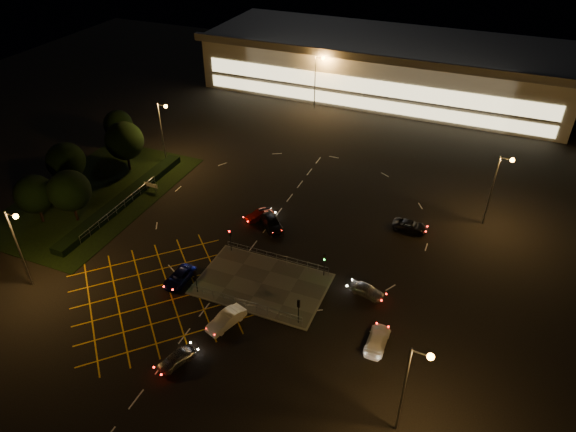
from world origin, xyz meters
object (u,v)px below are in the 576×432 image
at_px(signal_sw, 196,277).
at_px(car_circ_red, 259,215).
at_px(signal_ne, 325,260).
at_px(car_left_blue, 179,277).
at_px(car_near_silver, 176,358).
at_px(signal_se, 299,307).
at_px(car_far_dkgrey, 271,223).
at_px(car_right_silver, 366,290).
at_px(signal_nw, 230,236).
at_px(car_queue_white, 226,320).
at_px(car_east_grey, 410,226).
at_px(car_approach_white, 377,340).

relative_size(signal_sw, car_circ_red, 0.84).
height_order(signal_ne, car_left_blue, signal_ne).
bearing_deg(car_circ_red, car_near_silver, -47.59).
height_order(signal_sw, car_circ_red, signal_sw).
xyz_separation_m(signal_se, car_near_silver, (-8.82, -9.16, -1.73)).
xyz_separation_m(car_far_dkgrey, car_right_silver, (14.81, -7.56, -0.08)).
relative_size(signal_nw, car_near_silver, 0.84).
height_order(car_near_silver, car_far_dkgrey, car_far_dkgrey).
bearing_deg(car_far_dkgrey, signal_sw, -144.37).
bearing_deg(car_right_silver, signal_sw, 123.36).
height_order(car_queue_white, car_east_grey, car_queue_white).
xyz_separation_m(signal_sw, car_approach_white, (20.21, 0.35, -1.68)).
relative_size(car_queue_white, car_approach_white, 0.95).
height_order(signal_se, car_far_dkgrey, signal_se).
relative_size(car_near_silver, car_approach_white, 0.79).
height_order(car_near_silver, car_circ_red, car_near_silver).
height_order(signal_nw, car_queue_white, signal_nw).
relative_size(car_queue_white, car_east_grey, 1.00).
height_order(signal_se, car_queue_white, signal_se).
distance_m(car_circ_red, car_approach_white, 25.11).
height_order(signal_nw, car_far_dkgrey, signal_nw).
bearing_deg(car_left_blue, car_circ_red, 80.49).
relative_size(signal_ne, car_left_blue, 0.70).
height_order(signal_se, signal_ne, same).
bearing_deg(car_right_silver, signal_se, 154.01).
bearing_deg(car_queue_white, signal_se, 43.10).
bearing_deg(signal_nw, car_far_dkgrey, 68.83).
height_order(car_right_silver, car_circ_red, car_right_silver).
relative_size(signal_nw, car_east_grey, 0.70).
distance_m(car_near_silver, car_east_grey, 34.09).
distance_m(car_queue_white, car_circ_red, 19.25).
bearing_deg(car_left_blue, car_queue_white, -23.08).
xyz_separation_m(car_near_silver, car_right_silver, (14.14, 16.06, 0.03)).
xyz_separation_m(signal_sw, signal_se, (12.00, 0.00, 0.00)).
bearing_deg(car_east_grey, car_far_dkgrey, 110.87).
distance_m(signal_ne, car_near_silver, 19.36).
xyz_separation_m(signal_sw, car_queue_white, (5.22, -3.01, -1.63)).
height_order(signal_sw, car_approach_white, signal_sw).
xyz_separation_m(car_near_silver, car_approach_white, (17.03, 9.52, 0.05)).
relative_size(signal_sw, signal_ne, 1.00).
relative_size(car_left_blue, car_far_dkgrey, 0.87).
distance_m(car_far_dkgrey, car_east_grey, 18.00).
distance_m(signal_ne, car_left_blue, 16.58).
distance_m(signal_ne, car_east_grey, 14.91).
xyz_separation_m(signal_nw, signal_ne, (12.00, 0.00, 0.00)).
height_order(signal_sw, car_left_blue, signal_sw).
xyz_separation_m(car_right_silver, car_east_grey, (2.01, 13.96, -0.04)).
bearing_deg(signal_sw, car_far_dkgrey, -99.83).
xyz_separation_m(car_left_blue, car_circ_red, (3.13, 14.74, -0.01)).
bearing_deg(car_east_grey, car_circ_red, 105.45).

